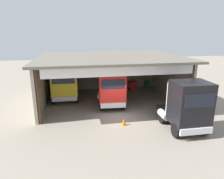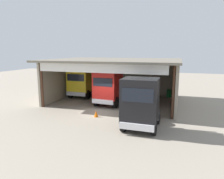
{
  "view_description": "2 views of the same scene",
  "coord_description": "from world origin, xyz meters",
  "px_view_note": "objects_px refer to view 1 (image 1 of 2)",
  "views": [
    {
      "loc": [
        -3.42,
        -15.19,
        6.94
      ],
      "look_at": [
        0.0,
        3.37,
        1.58
      ],
      "focal_mm": 32.47,
      "sensor_mm": 36.0,
      "label": 1
    },
    {
      "loc": [
        6.71,
        -17.26,
        5.55
      ],
      "look_at": [
        0.0,
        3.37,
        1.58
      ],
      "focal_mm": 33.59,
      "sensor_mm": 36.0,
      "label": 2
    }
  ],
  "objects_px": {
    "truck_red_left_bay": "(111,88)",
    "tool_cart": "(133,85)",
    "truck_yellow_center_bay": "(64,85)",
    "truck_black_center_right_bay": "(187,106)",
    "oil_drum": "(147,84)",
    "traffic_cone": "(124,122)"
  },
  "relations": [
    {
      "from": "truck_black_center_right_bay",
      "to": "tool_cart",
      "type": "height_order",
      "value": "truck_black_center_right_bay"
    },
    {
      "from": "truck_red_left_bay",
      "to": "tool_cart",
      "type": "bearing_deg",
      "value": -119.33
    },
    {
      "from": "truck_yellow_center_bay",
      "to": "truck_red_left_bay",
      "type": "distance_m",
      "value": 5.09
    },
    {
      "from": "truck_yellow_center_bay",
      "to": "traffic_cone",
      "type": "xyz_separation_m",
      "value": [
        4.64,
        -6.65,
        -1.5
      ]
    },
    {
      "from": "truck_black_center_right_bay",
      "to": "truck_red_left_bay",
      "type": "bearing_deg",
      "value": -52.8
    },
    {
      "from": "truck_black_center_right_bay",
      "to": "oil_drum",
      "type": "bearing_deg",
      "value": -96.44
    },
    {
      "from": "tool_cart",
      "to": "traffic_cone",
      "type": "distance_m",
      "value": 10.35
    },
    {
      "from": "oil_drum",
      "to": "tool_cart",
      "type": "relative_size",
      "value": 0.9
    },
    {
      "from": "truck_red_left_bay",
      "to": "tool_cart",
      "type": "xyz_separation_m",
      "value": [
        3.78,
        5.64,
        -1.38
      ]
    },
    {
      "from": "truck_red_left_bay",
      "to": "traffic_cone",
      "type": "height_order",
      "value": "truck_red_left_bay"
    },
    {
      "from": "truck_yellow_center_bay",
      "to": "truck_red_left_bay",
      "type": "height_order",
      "value": "truck_red_left_bay"
    },
    {
      "from": "tool_cart",
      "to": "truck_black_center_right_bay",
      "type": "bearing_deg",
      "value": -87.09
    },
    {
      "from": "oil_drum",
      "to": "traffic_cone",
      "type": "distance_m",
      "value": 11.57
    },
    {
      "from": "truck_red_left_bay",
      "to": "tool_cart",
      "type": "distance_m",
      "value": 6.93
    },
    {
      "from": "oil_drum",
      "to": "tool_cart",
      "type": "xyz_separation_m",
      "value": [
        -1.98,
        -0.44,
        0.05
      ]
    },
    {
      "from": "truck_black_center_right_bay",
      "to": "oil_drum",
      "type": "distance_m",
      "value": 12.06
    },
    {
      "from": "oil_drum",
      "to": "tool_cart",
      "type": "distance_m",
      "value": 2.03
    },
    {
      "from": "truck_red_left_bay",
      "to": "truck_black_center_right_bay",
      "type": "distance_m",
      "value": 7.27
    },
    {
      "from": "truck_yellow_center_bay",
      "to": "truck_black_center_right_bay",
      "type": "distance_m",
      "value": 12.12
    },
    {
      "from": "oil_drum",
      "to": "truck_black_center_right_bay",
      "type": "bearing_deg",
      "value": -96.72
    },
    {
      "from": "truck_red_left_bay",
      "to": "tool_cart",
      "type": "relative_size",
      "value": 4.69
    },
    {
      "from": "truck_black_center_right_bay",
      "to": "traffic_cone",
      "type": "distance_m",
      "value": 4.76
    }
  ]
}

